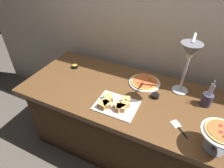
% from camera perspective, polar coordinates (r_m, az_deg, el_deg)
% --- Properties ---
extents(ground_plane, '(8.00, 8.00, 0.00)m').
position_cam_1_polar(ground_plane, '(2.25, 3.20, -17.57)').
color(ground_plane, '#4C443D').
extents(back_wall, '(4.40, 0.04, 2.40)m').
position_cam_1_polar(back_wall, '(1.89, 10.71, 16.84)').
color(back_wall, '#B7A893').
rests_on(back_wall, ground_plane).
extents(buffet_table, '(1.90, 0.84, 0.76)m').
position_cam_1_polar(buffet_table, '(1.95, 3.59, -11.02)').
color(buffet_table, brown).
rests_on(buffet_table, ground_plane).
extents(heat_lamp, '(0.15, 0.32, 0.55)m').
position_cam_1_polar(heat_lamp, '(1.47, 22.32, 7.94)').
color(heat_lamp, '#B7BABF').
rests_on(heat_lamp, buffet_table).
extents(pizza_plate_front, '(0.29, 0.29, 0.03)m').
position_cam_1_polar(pizza_plate_front, '(1.81, 9.87, 0.57)').
color(pizza_plate_front, white).
rests_on(pizza_plate_front, buffet_table).
extents(pizza_plate_center, '(0.24, 0.24, 0.18)m').
position_cam_1_polar(pizza_plate_center, '(1.35, 30.12, -13.05)').
color(pizza_plate_center, '#595B60').
rests_on(pizza_plate_center, buffet_table).
extents(sandwich_platter, '(0.34, 0.26, 0.06)m').
position_cam_1_polar(sandwich_platter, '(1.54, 1.00, -6.16)').
color(sandwich_platter, white).
rests_on(sandwich_platter, buffet_table).
extents(sauce_cup_near, '(0.07, 0.07, 0.03)m').
position_cam_1_polar(sauce_cup_near, '(2.05, -11.21, 5.32)').
color(sauce_cup_near, black).
rests_on(sauce_cup_near, buffet_table).
extents(sauce_cup_far, '(0.07, 0.07, 0.03)m').
position_cam_1_polar(sauce_cup_far, '(1.67, 12.96, -3.47)').
color(sauce_cup_far, black).
rests_on(sauce_cup_far, buffet_table).
extents(utensil_holder, '(0.08, 0.08, 0.23)m').
position_cam_1_polar(utensil_holder, '(1.71, 26.84, -4.20)').
color(utensil_holder, '#383347').
rests_on(utensil_holder, buffet_table).
extents(serving_spatula, '(0.14, 0.14, 0.01)m').
position_cam_1_polar(serving_spatula, '(1.48, 19.67, -12.44)').
color(serving_spatula, '#B7BABF').
rests_on(serving_spatula, buffet_table).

